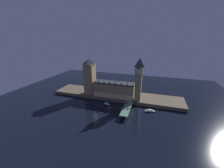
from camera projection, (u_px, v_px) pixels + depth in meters
ground_plane at (109, 107)px, 205.61m from camera, size 400.00×400.00×0.00m
embankment at (116, 95)px, 239.95m from camera, size 220.00×42.00×5.18m
parliament_hall at (114, 89)px, 227.17m from camera, size 66.17×18.73×29.38m
clock_tower at (139, 78)px, 204.89m from camera, size 11.36×11.47×67.72m
victoria_tower at (90, 77)px, 233.88m from camera, size 16.53×16.53×65.91m
bridge at (127, 109)px, 191.51m from camera, size 10.47×46.00×6.20m
car_northbound_lead at (127, 103)px, 202.74m from camera, size 1.95×4.40×1.42m
car_southbound_lead at (128, 109)px, 187.00m from camera, size 1.86×4.28×1.32m
pedestrian_near_rail at (121, 112)px, 177.92m from camera, size 0.38×0.38×1.68m
pedestrian_mid_walk at (130, 108)px, 188.99m from camera, size 0.38×0.38×1.71m
pedestrian_far_rail at (125, 104)px, 199.79m from camera, size 0.38×0.38×1.81m
street_lamp_near at (121, 110)px, 177.82m from camera, size 1.34×0.60×6.28m
street_lamp_mid at (131, 105)px, 188.04m from camera, size 1.34×0.60×7.12m
street_lamp_far at (126, 100)px, 204.27m from camera, size 1.34×0.60×6.82m
boat_upstream at (107, 104)px, 210.23m from camera, size 11.51×6.31×4.36m
boat_downstream at (150, 111)px, 191.99m from camera, size 15.97×8.60×3.21m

